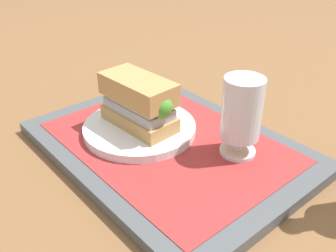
{
  "coord_description": "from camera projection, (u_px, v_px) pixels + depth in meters",
  "views": [
    {
      "loc": [
        0.4,
        -0.34,
        0.36
      ],
      "look_at": [
        0.0,
        0.0,
        0.05
      ],
      "focal_mm": 40.75,
      "sensor_mm": 36.0,
      "label": 1
    }
  ],
  "objects": [
    {
      "name": "tray",
      "position": [
        168.0,
        147.0,
        0.63
      ],
      "size": [
        0.44,
        0.32,
        0.02
      ],
      "primitive_type": "cube",
      "color": "#4C5156",
      "rests_on": "ground_plane"
    },
    {
      "name": "ground_plane",
      "position": [
        168.0,
        152.0,
        0.63
      ],
      "size": [
        3.0,
        3.0,
        0.0
      ],
      "primitive_type": "plane",
      "color": "brown"
    },
    {
      "name": "beer_glass",
      "position": [
        241.0,
        113.0,
        0.56
      ],
      "size": [
        0.06,
        0.06,
        0.12
      ],
      "color": "silver",
      "rests_on": "placemat"
    },
    {
      "name": "plate",
      "position": [
        140.0,
        128.0,
        0.65
      ],
      "size": [
        0.19,
        0.19,
        0.01
      ],
      "primitive_type": "cylinder",
      "color": "white",
      "rests_on": "placemat"
    },
    {
      "name": "sandwich",
      "position": [
        140.0,
        102.0,
        0.62
      ],
      "size": [
        0.14,
        0.07,
        0.08
      ],
      "rotation": [
        0.0,
        0.0,
        0.06
      ],
      "color": "tan",
      "rests_on": "plate"
    },
    {
      "name": "placemat",
      "position": [
        168.0,
        142.0,
        0.62
      ],
      "size": [
        0.38,
        0.27,
        0.0
      ],
      "primitive_type": "cube",
      "color": "#9E2D2D",
      "rests_on": "tray"
    }
  ]
}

